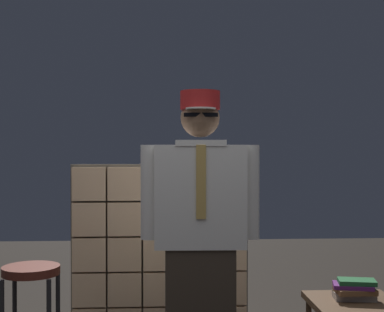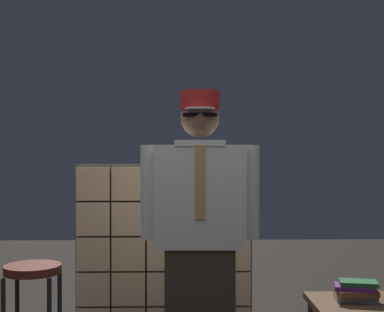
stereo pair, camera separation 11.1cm
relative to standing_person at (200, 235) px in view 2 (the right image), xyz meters
The scene contains 4 objects.
glass_block_wall 0.96m from the standing_person, 105.35° to the left, with size 1.35×0.10×1.35m.
standing_person is the anchor object (origin of this frame).
bar_stool 1.08m from the standing_person, behind, with size 0.34×0.34×0.75m.
book_stack 1.00m from the standing_person, ahead, with size 0.27×0.20×0.12m.
Camera 2 is at (0.14, -2.67, 1.43)m, focal length 50.70 mm.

